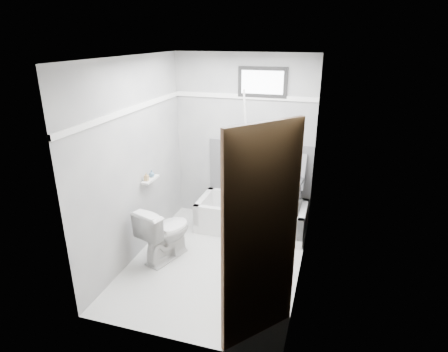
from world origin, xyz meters
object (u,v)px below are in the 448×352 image
at_px(toilet, 165,232).
at_px(door, 286,263).
at_px(soap_bottle_b, 152,173).
at_px(bathtub, 251,216).
at_px(soap_bottle_a, 146,177).
at_px(office_chair, 281,192).

height_order(toilet, door, door).
relative_size(door, soap_bottle_b, 21.69).
bearing_deg(door, bathtub, 108.75).
relative_size(toilet, soap_bottle_a, 6.69).
height_order(bathtub, soap_bottle_a, soap_bottle_a).
xyz_separation_m(toilet, soap_bottle_a, (-0.32, 0.21, 0.62)).
xyz_separation_m(bathtub, soap_bottle_a, (-1.17, -0.79, 0.76)).
bearing_deg(soap_bottle_b, soap_bottle_a, -90.00).
relative_size(toilet, door, 0.36).
xyz_separation_m(soap_bottle_a, soap_bottle_b, (0.00, 0.14, -0.01)).
distance_m(bathtub, office_chair, 0.56).
height_order(office_chair, toilet, office_chair).
relative_size(soap_bottle_a, soap_bottle_b, 1.16).
bearing_deg(bathtub, toilet, -130.25).
distance_m(bathtub, soap_bottle_a, 1.60).
bearing_deg(bathtub, door, -71.25).
distance_m(bathtub, door, 2.46).
xyz_separation_m(door, soap_bottle_a, (-1.92, 1.42, -0.03)).
bearing_deg(office_chair, soap_bottle_a, -147.29).
bearing_deg(soap_bottle_b, office_chair, 24.26).
bearing_deg(soap_bottle_b, toilet, -47.61).
relative_size(bathtub, office_chair, 1.52).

